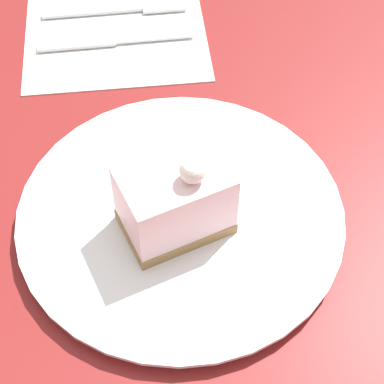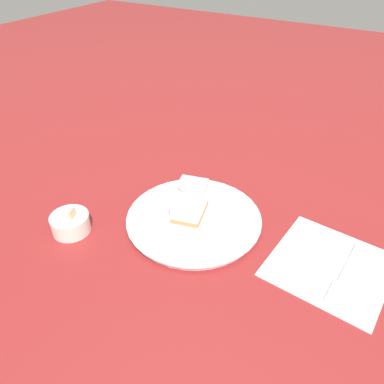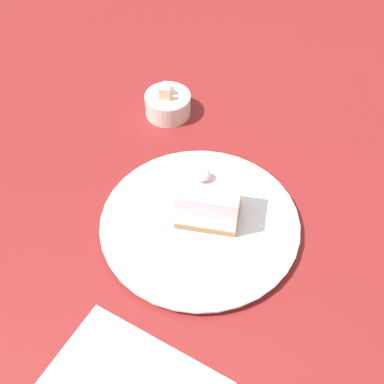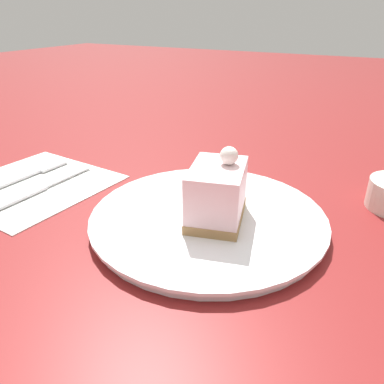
# 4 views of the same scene
# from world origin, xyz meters

# --- Properties ---
(ground_plane) EXTENTS (4.00, 4.00, 0.00)m
(ground_plane) POSITION_xyz_m (0.00, 0.00, 0.00)
(ground_plane) COLOR maroon
(plate) EXTENTS (0.29, 0.29, 0.01)m
(plate) POSITION_xyz_m (0.01, -0.00, 0.01)
(plate) COLOR white
(plate) RESTS_ON ground_plane
(cake_slice) EXTENTS (0.08, 0.10, 0.09)m
(cake_slice) POSITION_xyz_m (0.02, -0.01, 0.05)
(cake_slice) COLOR #9E7547
(cake_slice) RESTS_ON plate
(napkin) EXTENTS (0.23, 0.23, 0.00)m
(napkin) POSITION_xyz_m (-0.28, -0.02, 0.00)
(napkin) COLOR white
(napkin) RESTS_ON ground_plane
(fork) EXTENTS (0.03, 0.17, 0.00)m
(fork) POSITION_xyz_m (-0.31, -0.00, 0.00)
(fork) COLOR silver
(fork) RESTS_ON napkin
(knife) EXTENTS (0.02, 0.18, 0.00)m
(knife) POSITION_xyz_m (-0.25, -0.04, 0.01)
(knife) COLOR silver
(knife) RESTS_ON napkin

